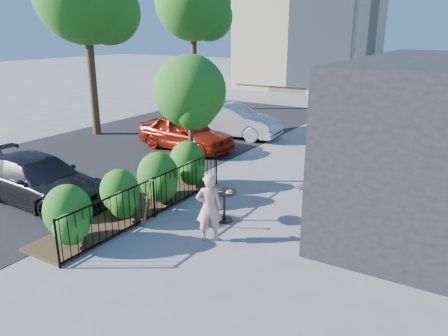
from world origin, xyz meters
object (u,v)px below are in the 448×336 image
Objects in this scene: car_darkgrey at (38,180)px; shovel at (146,206)px; car_red at (186,133)px; street_tree_far at (193,7)px; cafe_table at (224,201)px; patio_tree at (191,96)px; woman at (209,208)px; car_silver at (232,120)px.

shovel is at bearing -84.72° from car_darkgrey.
car_red is at bearing 118.63° from shovel.
car_darkgrey is at bearing -71.50° from street_tree_far.
cafe_table is 0.19× the size of car_darkgrey.
street_tree_far is 16.47m from car_darkgrey.
street_tree_far is at bearing 19.83° from car_darkgrey.
shovel is 7.40m from car_red.
cafe_table is at bearing -39.88° from patio_tree.
woman reaches higher than car_red.
woman is 0.36× the size of car_darkgrey.
car_silver is at bearing 119.10° from cafe_table.
shovel is 0.30× the size of car_silver.
street_tree_far is 18.39m from woman.
cafe_table is at bearing -71.41° from car_darkgrey.
shovel is (8.68, -14.54, -5.34)m from street_tree_far.
car_red is 6.76m from car_darkgrey.
patio_tree is 3.83m from cafe_table.
patio_tree is at bearing -164.82° from car_silver.
car_red is 3.00m from car_silver.
shovel is 0.32× the size of car_red.
shovel is at bearing -147.07° from car_red.
cafe_table is at bearing -52.60° from street_tree_far.
woman is at bearing 7.96° from shovel.
car_silver is (5.57, -5.07, -5.18)m from street_tree_far.
cafe_table is (2.39, -2.00, -2.21)m from patio_tree.
car_silver is at bearing -4.00° from car_red.
car_red is at bearing 133.87° from cafe_table.
car_darkgrey is (-0.62, -9.73, -0.08)m from car_silver.
cafe_table is 1.17m from woman.
shovel is at bearing -136.50° from cafe_table.
woman is 0.39× the size of car_red.
woman is 8.16m from car_red.
woman is (10.36, -14.31, -5.11)m from street_tree_far.
patio_tree is 2.98× the size of shovel.
car_darkgrey is (-2.75, -3.60, -2.11)m from patio_tree.
car_silver is (-3.11, 9.47, 0.15)m from shovel.
shovel is 3.74m from car_darkgrey.
car_red reaches higher than cafe_table.
street_tree_far reaches higher than car_silver.
shovel is (-1.41, -1.34, 0.03)m from cafe_table.
shovel reaches higher than cafe_table.
street_tree_far is at bearing 43.70° from car_silver.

